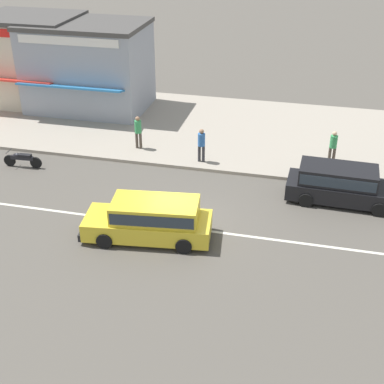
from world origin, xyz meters
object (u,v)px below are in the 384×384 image
(minivan_black_0, at_px, (341,183))
(motorcycle_0, at_px, (22,159))
(pedestrian_near_clock, at_px, (333,145))
(pedestrian_by_shop, at_px, (201,143))
(shopfront_mid_block, at_px, (88,66))
(pedestrian_mid_kerb, at_px, (138,130))
(shopfront_corner_warung, at_px, (34,59))
(minivan_yellow_3, at_px, (151,218))

(minivan_black_0, xyz_separation_m, motorcycle_0, (-14.65, -0.21, -0.42))
(pedestrian_near_clock, relative_size, pedestrian_by_shop, 0.97)
(minivan_black_0, bearing_deg, pedestrian_by_shop, 162.19)
(shopfront_mid_block, bearing_deg, pedestrian_mid_kerb, -47.12)
(minivan_black_0, height_order, pedestrian_near_clock, pedestrian_near_clock)
(minivan_black_0, bearing_deg, shopfront_corner_warung, 155.66)
(pedestrian_near_clock, distance_m, pedestrian_mid_kerb, 9.48)
(minivan_black_0, distance_m, shopfront_corner_warung, 19.98)
(motorcycle_0, xyz_separation_m, pedestrian_by_shop, (8.21, 2.28, 0.70))
(motorcycle_0, distance_m, pedestrian_near_clock, 14.73)
(minivan_yellow_3, xyz_separation_m, pedestrian_by_shop, (0.46, 6.56, 0.27))
(minivan_yellow_3, relative_size, shopfront_corner_warung, 0.90)
(shopfront_corner_warung, distance_m, shopfront_mid_block, 3.62)
(motorcycle_0, bearing_deg, shopfront_mid_block, 89.05)
(motorcycle_0, bearing_deg, pedestrian_mid_kerb, 32.44)
(minivan_black_0, height_order, pedestrian_mid_kerb, pedestrian_mid_kerb)
(pedestrian_by_shop, relative_size, shopfront_corner_warung, 0.30)
(minivan_yellow_3, height_order, pedestrian_near_clock, pedestrian_near_clock)
(pedestrian_near_clock, xyz_separation_m, shopfront_mid_block, (-14.14, 4.50, 1.57))
(pedestrian_by_shop, bearing_deg, pedestrian_mid_kerb, 167.20)
(shopfront_corner_warung, bearing_deg, motorcycle_0, -67.59)
(pedestrian_near_clock, height_order, pedestrian_by_shop, pedestrian_by_shop)
(pedestrian_mid_kerb, distance_m, shopfront_corner_warung, 9.98)
(motorcycle_0, bearing_deg, minivan_yellow_3, -28.94)
(pedestrian_by_shop, height_order, shopfront_mid_block, shopfront_mid_block)
(pedestrian_by_shop, height_order, shopfront_corner_warung, shopfront_corner_warung)
(pedestrian_near_clock, xyz_separation_m, shopfront_corner_warung, (-17.74, 4.82, 1.63))
(pedestrian_mid_kerb, height_order, pedestrian_by_shop, pedestrian_mid_kerb)
(shopfront_corner_warung, bearing_deg, shopfront_mid_block, -5.18)
(pedestrian_mid_kerb, bearing_deg, pedestrian_by_shop, -12.80)
(pedestrian_near_clock, height_order, shopfront_corner_warung, shopfront_corner_warung)
(minivan_yellow_3, bearing_deg, pedestrian_mid_kerb, 111.86)
(pedestrian_mid_kerb, bearing_deg, minivan_yellow_3, -68.14)
(pedestrian_near_clock, distance_m, shopfront_mid_block, 14.92)
(shopfront_corner_warung, relative_size, shopfront_mid_block, 0.81)
(motorcycle_0, bearing_deg, pedestrian_near_clock, 14.10)
(minivan_black_0, bearing_deg, pedestrian_mid_kerb, 163.90)
(pedestrian_near_clock, height_order, shopfront_mid_block, shopfront_mid_block)
(motorcycle_0, distance_m, pedestrian_by_shop, 8.54)
(pedestrian_mid_kerb, xyz_separation_m, shopfront_corner_warung, (-8.27, 5.35, 1.58))
(pedestrian_by_shop, bearing_deg, pedestrian_near_clock, 12.14)
(pedestrian_by_shop, bearing_deg, shopfront_mid_block, 144.30)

